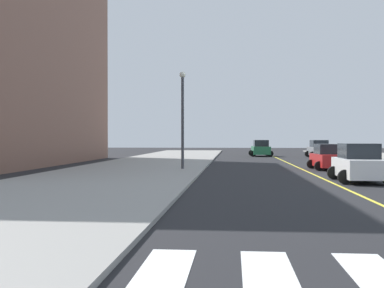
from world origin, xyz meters
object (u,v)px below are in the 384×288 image
(car_green_fourth, at_px, (261,149))
(car_white_fifth, at_px, (359,164))
(street_lamp, at_px, (183,111))
(car_gray_second, at_px, (319,149))
(car_red_third, at_px, (328,158))

(car_green_fourth, height_order, car_white_fifth, car_green_fourth)
(car_green_fourth, xyz_separation_m, street_lamp, (-7.09, -27.39, 3.27))
(car_gray_second, height_order, street_lamp, street_lamp)
(car_gray_second, relative_size, car_green_fourth, 1.00)
(car_gray_second, bearing_deg, car_red_third, 79.36)
(car_red_third, bearing_deg, street_lamp, 9.20)
(car_white_fifth, relative_size, street_lamp, 0.67)
(car_gray_second, distance_m, car_white_fifth, 32.02)
(street_lamp, bearing_deg, car_red_third, 12.06)
(street_lamp, bearing_deg, car_white_fifth, -35.80)
(car_red_third, height_order, car_white_fifth, car_white_fifth)
(car_red_third, bearing_deg, car_white_fifth, 85.26)
(car_green_fourth, distance_m, street_lamp, 28.49)
(car_gray_second, distance_m, car_red_third, 22.40)
(car_gray_second, relative_size, car_red_third, 1.11)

